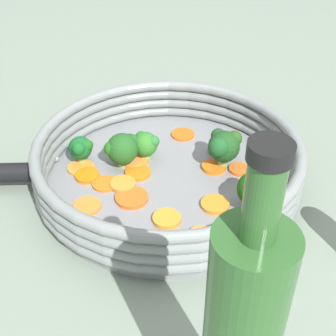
# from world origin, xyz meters

# --- Properties ---
(ground_plane) EXTENTS (4.00, 4.00, 0.00)m
(ground_plane) POSITION_xyz_m (0.00, 0.00, 0.00)
(ground_plane) COLOR gray
(skillet) EXTENTS (0.33, 0.33, 0.01)m
(skillet) POSITION_xyz_m (0.00, 0.00, 0.01)
(skillet) COLOR gray
(skillet) RESTS_ON ground_plane
(skillet_rim_wall) EXTENTS (0.34, 0.34, 0.06)m
(skillet_rim_wall) POSITION_xyz_m (0.00, 0.00, 0.04)
(skillet_rim_wall) COLOR gray
(skillet_rim_wall) RESTS_ON skillet
(skillet_rivet_left) EXTENTS (0.01, 0.01, 0.01)m
(skillet_rivet_left) POSITION_xyz_m (0.08, -0.13, 0.02)
(skillet_rivet_left) COLOR gray
(skillet_rivet_left) RESTS_ON skillet
(skillet_rivet_right) EXTENTS (0.01, 0.01, 0.01)m
(skillet_rivet_right) POSITION_xyz_m (0.14, -0.07, 0.02)
(skillet_rivet_right) COLOR gray
(skillet_rivet_right) RESTS_ON skillet
(carrot_slice_0) EXTENTS (0.04, 0.04, 0.01)m
(carrot_slice_0) POSITION_xyz_m (0.07, -0.07, 0.01)
(carrot_slice_0) COLOR orange
(carrot_slice_0) RESTS_ON skillet
(carrot_slice_1) EXTENTS (0.05, 0.05, 0.00)m
(carrot_slice_1) POSITION_xyz_m (-0.09, -0.06, 0.01)
(carrot_slice_1) COLOR orange
(carrot_slice_1) RESTS_ON skillet
(carrot_slice_2) EXTENTS (0.04, 0.04, 0.00)m
(carrot_slice_2) POSITION_xyz_m (0.07, -0.10, 0.01)
(carrot_slice_2) COLOR orange
(carrot_slice_2) RESTS_ON skillet
(carrot_slice_3) EXTENTS (0.05, 0.05, 0.01)m
(carrot_slice_3) POSITION_xyz_m (0.05, -0.03, 0.01)
(carrot_slice_3) COLOR orange
(carrot_slice_3) RESTS_ON skillet
(carrot_slice_4) EXTENTS (0.05, 0.05, 0.01)m
(carrot_slice_4) POSITION_xyz_m (0.06, 0.06, 0.01)
(carrot_slice_4) COLOR orange
(carrot_slice_4) RESTS_ON skillet
(carrot_slice_5) EXTENTS (0.04, 0.04, 0.00)m
(carrot_slice_5) POSITION_xyz_m (0.02, -0.03, 0.01)
(carrot_slice_5) COLOR orange
(carrot_slice_5) RESTS_ON skillet
(carrot_slice_6) EXTENTS (0.06, 0.06, 0.01)m
(carrot_slice_6) POSITION_xyz_m (0.06, -0.00, 0.01)
(carrot_slice_6) COLOR orange
(carrot_slice_6) RESTS_ON skillet
(carrot_slice_7) EXTENTS (0.04, 0.04, 0.01)m
(carrot_slice_7) POSITION_xyz_m (0.05, 0.11, 0.01)
(carrot_slice_7) COLOR orange
(carrot_slice_7) RESTS_ON skillet
(carrot_slice_8) EXTENTS (0.04, 0.04, 0.00)m
(carrot_slice_8) POSITION_xyz_m (-0.08, 0.06, 0.01)
(carrot_slice_8) COLOR orange
(carrot_slice_8) RESTS_ON skillet
(carrot_slice_9) EXTENTS (0.05, 0.05, 0.01)m
(carrot_slice_9) POSITION_xyz_m (0.01, -0.06, 0.01)
(carrot_slice_9) COLOR orange
(carrot_slice_9) RESTS_ON skillet
(carrot_slice_10) EXTENTS (0.05, 0.05, 0.00)m
(carrot_slice_10) POSITION_xyz_m (0.07, -0.05, 0.01)
(carrot_slice_10) COLOR orange
(carrot_slice_10) RESTS_ON skillet
(carrot_slice_11) EXTENTS (0.04, 0.04, 0.01)m
(carrot_slice_11) POSITION_xyz_m (-0.06, 0.03, 0.01)
(carrot_slice_11) COLOR orange
(carrot_slice_11) RESTS_ON skillet
(carrot_slice_12) EXTENTS (0.04, 0.04, 0.00)m
(carrot_slice_12) POSITION_xyz_m (0.11, -0.03, 0.01)
(carrot_slice_12) COLOR orange
(carrot_slice_12) RESTS_ON skillet
(carrot_slice_13) EXTENTS (0.04, 0.04, 0.01)m
(carrot_slice_13) POSITION_xyz_m (-0.00, 0.08, 0.01)
(carrot_slice_13) COLOR orange
(carrot_slice_13) RESTS_ON skillet
(broccoli_floret_0) EXTENTS (0.05, 0.05, 0.05)m
(broccoli_floret_0) POSITION_xyz_m (-0.07, 0.03, 0.05)
(broccoli_floret_0) COLOR #6E9C59
(broccoli_floret_0) RESTS_ON skillet
(broccoli_floret_1) EXTENTS (0.03, 0.04, 0.04)m
(broccoli_floret_1) POSITION_xyz_m (-0.01, -0.05, 0.04)
(broccoli_floret_1) COLOR #76A353
(broccoli_floret_1) RESTS_ON skillet
(broccoli_floret_2) EXTENTS (0.03, 0.03, 0.04)m
(broccoli_floret_2) POSITION_xyz_m (0.06, -0.10, 0.04)
(broccoli_floret_2) COLOR #89B25E
(broccoli_floret_2) RESTS_ON skillet
(broccoli_floret_3) EXTENTS (0.05, 0.04, 0.05)m
(broccoli_floret_3) POSITION_xyz_m (0.02, -0.06, 0.04)
(broccoli_floret_3) COLOR #8DA95D
(broccoli_floret_3) RESTS_ON skillet
(broccoli_floret_4) EXTENTS (0.05, 0.04, 0.05)m
(broccoli_floret_4) POSITION_xyz_m (-0.03, 0.12, 0.05)
(broccoli_floret_4) COLOR #87B26A
(broccoli_floret_4) RESTS_ON skillet
(mushroom_piece_0) EXTENTS (0.02, 0.02, 0.01)m
(mushroom_piece_0) POSITION_xyz_m (-0.09, 0.01, 0.02)
(mushroom_piece_0) COLOR brown
(mushroom_piece_0) RESTS_ON skillet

